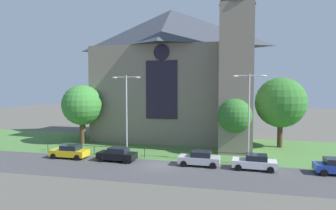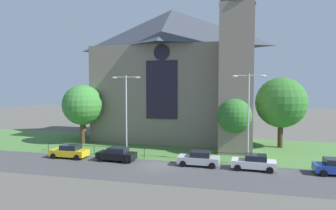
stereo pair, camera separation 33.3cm
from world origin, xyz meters
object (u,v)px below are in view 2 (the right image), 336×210
Objects in this scene: tree_right_far at (281,103)px; streetlamp_near at (126,106)px; parked_car_yellow at (70,151)px; tree_left_near at (83,105)px; streetlamp_far at (249,108)px; parked_car_black at (117,154)px; church_building at (176,73)px; tree_right_near at (235,116)px; tree_left_far at (83,106)px; parked_car_silver at (199,159)px; parked_car_white at (254,162)px.

streetlamp_near is at bearing -150.33° from tree_right_far.
tree_left_near is at bearing -70.17° from parked_car_yellow.
streetlamp_far is at bearing -15.77° from tree_left_near.
streetlamp_far reaches higher than parked_car_black.
church_building is at bearing 29.13° from tree_left_near.
tree_left_near is at bearing 174.17° from tree_right_near.
streetlamp_far is at bearing -23.76° from tree_left_far.
parked_car_silver is 5.44m from parked_car_white.
streetlamp_far is 2.25× the size of parked_car_silver.
tree_right_near is at bearing -44.29° from church_building.
streetlamp_far reaches higher than parked_car_yellow.
streetlamp_far reaches higher than tree_left_far.
tree_left_near reaches higher than parked_car_black.
parked_car_black is at bearing 2.59° from parked_car_white.
tree_right_near is 24.92m from tree_left_far.
parked_car_black is at bearing 1.59° from parked_car_silver.
tree_right_far is at bearing 66.63° from streetlamp_far.
parked_car_black is at bearing -153.88° from tree_right_near.
tree_left_far is at bearing -45.79° from parked_car_black.
parked_car_white is (-3.83, -12.04, -5.26)m from tree_right_far.
tree_left_far is (-14.81, -1.96, -5.23)m from church_building.
church_building reaches higher than streetlamp_far.
streetlamp_far is 20.44m from parked_car_yellow.
tree_right_near is 12.79m from streetlamp_near.
tree_left_near is 12.97m from parked_car_black.
tree_right_far is at bearing -153.80° from parked_car_yellow.
parked_car_black is at bearing -102.34° from streetlamp_near.
tree_right_far reaches higher than tree_left_far.
tree_left_far is 16.37m from streetlamp_near.
tree_right_far is (5.87, 5.94, 1.34)m from tree_right_near.
tree_left_far is at bearing -172.46° from church_building.
tree_right_far is at bearing -11.18° from church_building.
streetlamp_far is at bearing -113.37° from tree_right_far.
streetlamp_near is 2.20× the size of parked_car_black.
church_building reaches higher than parked_car_white.
tree_right_far is 15.90m from parked_car_silver.
tree_right_far is (14.99, -2.96, -4.27)m from church_building.
tree_right_far is 2.23× the size of parked_car_yellow.
streetlamp_far is (1.47, -4.24, 1.24)m from tree_right_near.
streetlamp_far is 2.21× the size of parked_car_white.
tree_right_near is 0.81× the size of tree_left_near.
tree_right_near is 7.83m from parked_car_silver.
tree_left_near is (-21.22, 2.16, 0.83)m from tree_right_near.
parked_car_silver is at bearing -175.96° from parked_car_black.
church_building is 2.75× the size of streetlamp_far.
tree_right_near is 1.61× the size of parked_car_silver.
tree_right_far is 27.35m from tree_left_near.
tree_right_far is 1.00× the size of streetlamp_near.
streetlamp_near is at bearing -102.34° from church_building.
parked_car_yellow is at bearing -121.34° from church_building.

